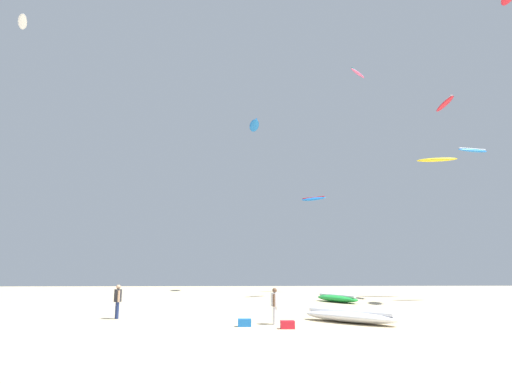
{
  "coord_description": "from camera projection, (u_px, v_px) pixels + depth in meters",
  "views": [
    {
      "loc": [
        -1.51,
        -13.15,
        2.21
      ],
      "look_at": [
        0.0,
        19.93,
        8.61
      ],
      "focal_mm": 29.46,
      "sensor_mm": 36.0,
      "label": 1
    }
  ],
  "objects": [
    {
      "name": "kite_aloft_1",
      "position": [
        22.0,
        22.0,
        38.65
      ],
      "size": [
        2.1,
        2.85,
        0.48
      ],
      "color": "white"
    },
    {
      "name": "kite_aloft_2",
      "position": [
        473.0,
        150.0,
        35.68
      ],
      "size": [
        2.89,
        1.32,
        0.61
      ],
      "color": "blue"
    },
    {
      "name": "gear_bag",
      "position": [
        288.0,
        325.0,
        16.94
      ],
      "size": [
        0.56,
        0.36,
        0.32
      ],
      "primitive_type": "cube",
      "color": "red",
      "rests_on": "ground"
    },
    {
      "name": "kite_aloft_6",
      "position": [
        437.0,
        160.0,
        41.19
      ],
      "size": [
        3.93,
        1.98,
        0.57
      ],
      "color": "yellow"
    },
    {
      "name": "kite_aloft_4",
      "position": [
        445.0,
        104.0,
        38.91
      ],
      "size": [
        1.38,
        3.58,
        0.74
      ],
      "color": "red"
    },
    {
      "name": "kite_aloft_0",
      "position": [
        313.0,
        199.0,
        51.39
      ],
      "size": [
        3.11,
        2.53,
        0.74
      ],
      "color": "blue"
    },
    {
      "name": "kite_grounded_near",
      "position": [
        349.0,
        317.0,
        19.0
      ],
      "size": [
        4.22,
        4.37,
        0.6
      ],
      "color": "white",
      "rests_on": "ground"
    },
    {
      "name": "person_midground",
      "position": [
        118.0,
        299.0,
        20.77
      ],
      "size": [
        0.37,
        0.5,
        1.64
      ],
      "rotation": [
        0.0,
        0.0,
        0.45
      ],
      "color": "navy",
      "rests_on": "ground"
    },
    {
      "name": "kite_aloft_5",
      "position": [
        254.0,
        126.0,
        55.67
      ],
      "size": [
        1.73,
        4.47,
        0.97
      ],
      "color": "blue"
    },
    {
      "name": "kite_aloft_3",
      "position": [
        358.0,
        73.0,
        42.01
      ],
      "size": [
        2.33,
        2.44,
        0.67
      ],
      "color": "#E5598C"
    },
    {
      "name": "kite_grounded_mid",
      "position": [
        337.0,
        298.0,
        32.33
      ],
      "size": [
        3.13,
        5.14,
        0.62
      ],
      "color": "green",
      "rests_on": "ground"
    },
    {
      "name": "person_foreground",
      "position": [
        275.0,
        303.0,
        18.55
      ],
      "size": [
        0.35,
        0.5,
        1.56
      ],
      "rotation": [
        0.0,
        0.0,
        6.03
      ],
      "color": "silver",
      "rests_on": "ground"
    },
    {
      "name": "cooler_box",
      "position": [
        245.0,
        323.0,
        17.62
      ],
      "size": [
        0.56,
        0.36,
        0.32
      ],
      "primitive_type": "cube",
      "color": "blue",
      "rests_on": "ground"
    },
    {
      "name": "ground_plane",
      "position": [
        286.0,
        348.0,
        12.55
      ],
      "size": [
        120.0,
        120.0,
        0.0
      ],
      "primitive_type": "plane",
      "color": "#C6B28C"
    }
  ]
}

